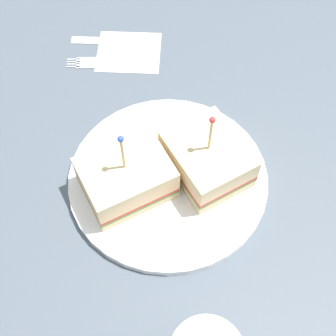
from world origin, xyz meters
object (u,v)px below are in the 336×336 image
plate (168,179)px  sandwich_half_back (126,178)px  sandwich_half_front (207,158)px  fork (100,62)px  knife (107,40)px  napkin (129,52)px

plate → sandwich_half_back: sandwich_half_back is taller
sandwich_half_front → fork: bearing=26.6°
sandwich_half_front → plate: bearing=91.9°
plate → sandwich_half_front: bearing=-88.1°
sandwich_half_front → knife: (26.05, 9.26, -3.41)cm
plate → napkin: size_ratio=2.62×
sandwich_half_front → napkin: size_ratio=1.26×
napkin → knife: 4.11cm
plate → fork: plate is taller
sandwich_half_back → knife: (26.94, -0.71, -3.44)cm
sandwich_half_back → knife: size_ratio=0.95×
plate → fork: size_ratio=1.89×
sandwich_half_front → knife: 27.86cm
plate → napkin: (23.29, 1.54, -0.46)cm
sandwich_half_front → fork: (21.68, 10.85, -3.41)cm
plate → sandwich_half_front: (0.16, -4.83, 3.05)cm
sandwich_half_front → fork: sandwich_half_front is taller
plate → knife: (26.21, 4.43, -0.36)cm
fork → plate: bearing=-164.6°
sandwich_half_back → napkin: sandwich_half_back is taller
sandwich_half_front → napkin: (23.13, 6.37, -3.51)cm
napkin → fork: fork is taller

